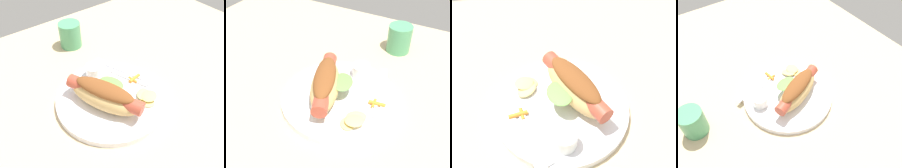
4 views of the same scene
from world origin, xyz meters
TOP-DOWN VIEW (x-y plane):
  - ground_plane at (0.00, 0.00)cm, footprint 120.00×90.00cm
  - plate at (1.09, -1.41)cm, footprint 25.60×25.60cm
  - hot_dog at (3.82, -0.25)cm, footprint 12.11×17.84cm
  - sauce_ramekin at (-0.18, -9.85)cm, footprint 4.11×4.11cm
  - fork at (-5.43, -6.06)cm, footprint 6.37×15.12cm
  - knife at (-6.70, -7.86)cm, footprint 6.33×14.28cm
  - chips_pile at (-4.96, 4.36)cm, footprint 5.68×6.98cm
  - carrot_garnish at (-7.05, -2.34)cm, footprint 3.66×2.65cm
  - drinking_cup at (-3.49, -27.27)cm, footprint 6.45×6.45cm

SIDE VIEW (x-z plane):
  - ground_plane at x=0.00cm, z-range -1.80..0.00cm
  - plate at x=1.09cm, z-range 0.00..1.60cm
  - knife at x=-6.70cm, z-range 1.60..1.96cm
  - fork at x=-5.43cm, z-range 1.60..2.00cm
  - carrot_garnish at x=-7.05cm, z-range 1.57..2.44cm
  - chips_pile at x=-4.96cm, z-range 1.52..3.12cm
  - sauce_ramekin at x=-0.18cm, z-range 1.60..4.70cm
  - drinking_cup at x=-3.49cm, z-range 0.00..7.59cm
  - hot_dog at x=3.82cm, z-range 1.79..8.15cm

